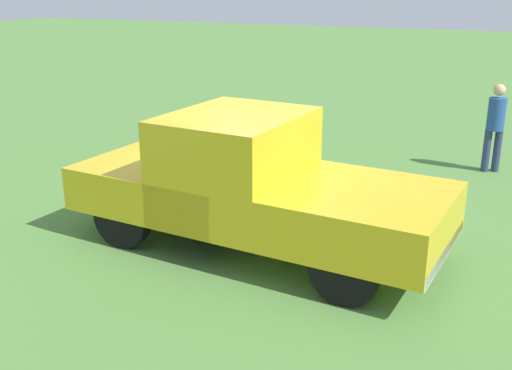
% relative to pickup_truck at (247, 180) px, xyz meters
% --- Properties ---
extents(ground_plane, '(80.00, 80.00, 0.00)m').
position_rel_pickup_truck_xyz_m(ground_plane, '(0.14, -0.74, -0.95)').
color(ground_plane, '#54843D').
extents(pickup_truck, '(5.19, 2.43, 1.82)m').
position_rel_pickup_truck_xyz_m(pickup_truck, '(0.00, 0.00, 0.00)').
color(pickup_truck, black).
rests_on(pickup_truck, ground_plane).
extents(person_bystander, '(0.42, 0.42, 1.67)m').
position_rel_pickup_truck_xyz_m(person_bystander, '(-2.81, -5.00, -0.01)').
color(person_bystander, navy).
rests_on(person_bystander, ground_plane).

